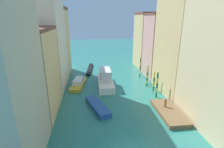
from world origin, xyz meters
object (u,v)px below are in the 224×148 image
vaporetto_white (105,80)px  motorboat_0 (79,83)px  mooring_pole_0 (157,84)px  motorboat_1 (98,106)px  waterfront_dock (169,112)px  gondola_black (90,69)px  person_on_dock (165,103)px  mooring_pole_2 (147,77)px  mooring_pole_3 (147,74)px  mooring_pole_1 (154,81)px  mooring_pole_4 (140,67)px

vaporetto_white → motorboat_0: 5.82m
mooring_pole_0 → motorboat_1: bearing=-164.9°
waterfront_dock → gondola_black: size_ratio=0.72×
motorboat_0 → motorboat_1: bearing=-71.2°
person_on_dock → mooring_pole_2: 10.28m
mooring_pole_2 → gondola_black: (-11.95, 13.21, -1.78)m
person_on_dock → gondola_black: (-11.61, 23.46, -1.01)m
mooring_pole_2 → motorboat_0: (-14.38, 1.99, -1.46)m
mooring_pole_0 → mooring_pole_2: mooring_pole_0 is taller
mooring_pole_3 → vaporetto_white: size_ratio=0.45×
gondola_black → mooring_pole_3: bearing=-43.7°
mooring_pole_2 → mooring_pole_3: bearing=70.2°
mooring_pole_0 → vaporetto_white: (-8.71, 6.51, -1.13)m
mooring_pole_0 → mooring_pole_1: bearing=80.0°
mooring_pole_0 → gondola_black: 22.37m
mooring_pole_1 → motorboat_0: mooring_pole_1 is taller
waterfront_dock → mooring_pole_3: mooring_pole_3 is taller
mooring_pole_4 → motorboat_1: (-10.96, -14.40, -2.06)m
mooring_pole_0 → mooring_pole_3: mooring_pole_0 is taller
waterfront_dock → mooring_pole_2: bearing=88.9°
mooring_pole_0 → gondola_black: size_ratio=0.46×
person_on_dock → mooring_pole_1: size_ratio=0.37×
waterfront_dock → mooring_pole_0: bearing=87.9°
mooring_pole_4 → vaporetto_white: size_ratio=0.52×
person_on_dock → gondola_black: bearing=116.3°
waterfront_dock → gondola_black: (-11.73, 24.65, -0.05)m
mooring_pole_2 → gondola_black: mooring_pole_2 is taller
mooring_pole_1 → gondola_black: (-12.47, 15.81, -1.75)m
gondola_black → motorboat_0: motorboat_0 is taller
mooring_pole_3 → vaporetto_white: mooring_pole_3 is taller
gondola_black → mooring_pole_1: bearing=-51.7°
mooring_pole_1 → motorboat_0: size_ratio=0.49×
waterfront_dock → mooring_pole_2: (0.22, 11.43, 1.73)m
mooring_pole_2 → motorboat_0: bearing=172.1°
person_on_dock → mooring_pole_4: bearing=88.3°
mooring_pole_2 → mooring_pole_1: bearing=-78.7°
mooring_pole_4 → vaporetto_white: mooring_pole_4 is taller
mooring_pole_1 → mooring_pole_3: bearing=90.5°
mooring_pole_0 → mooring_pole_2: 5.59m
gondola_black → motorboat_1: bearing=-87.0°
vaporetto_white → motorboat_1: bearing=-102.5°
mooring_pole_0 → gondola_black: mooring_pole_0 is taller
mooring_pole_3 → motorboat_1: bearing=-139.0°
mooring_pole_4 → person_on_dock: bearing=-91.7°
mooring_pole_1 → vaporetto_white: mooring_pole_1 is taller
mooring_pole_1 → mooring_pole_2: bearing=101.3°
mooring_pole_0 → mooring_pole_4: size_ratio=1.02×
waterfront_dock → mooring_pole_4: bearing=88.8°
person_on_dock → mooring_pole_2: bearing=88.1°
mooring_pole_4 → mooring_pole_0: bearing=-90.8°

